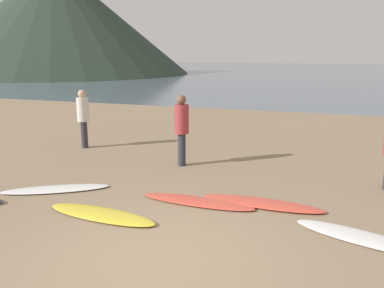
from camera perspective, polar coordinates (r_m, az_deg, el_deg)
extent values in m
cube|color=#8C7559|center=(14.90, 10.58, 1.57)|extent=(120.00, 120.00, 0.20)
cube|color=slate|center=(69.74, 17.58, 10.09)|extent=(140.00, 100.00, 0.01)
cone|color=#28382B|center=(59.62, -19.00, 16.75)|extent=(36.11, 36.11, 14.82)
ellipsoid|color=white|center=(8.73, -19.15, -6.19)|extent=(2.13, 1.54, 0.06)
ellipsoid|color=yellow|center=(7.18, -13.04, -9.90)|extent=(2.21, 0.76, 0.08)
ellipsoid|color=#D84C38|center=(7.59, 0.79, -8.32)|extent=(2.27, 0.60, 0.07)
ellipsoid|color=#D84C38|center=(7.60, 10.06, -8.44)|extent=(2.34, 0.65, 0.08)
ellipsoid|color=white|center=(6.73, 23.60, -12.36)|extent=(2.19, 1.18, 0.06)
cylinder|color=#2D2D38|center=(9.96, -1.50, -0.80)|extent=(0.20, 0.20, 0.84)
cylinder|color=#9E3338|center=(9.80, -1.53, 3.64)|extent=(0.36, 0.36, 0.73)
sphere|color=brown|center=(9.74, -1.54, 6.43)|extent=(0.24, 0.24, 0.24)
cylinder|color=#2D2D38|center=(12.30, -15.33, 1.34)|extent=(0.19, 0.19, 0.81)
cylinder|color=beige|center=(12.18, -15.54, 4.84)|extent=(0.35, 0.35, 0.71)
sphere|color=tan|center=(12.12, -15.68, 7.02)|extent=(0.23, 0.23, 0.23)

